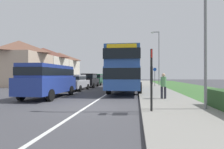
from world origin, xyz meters
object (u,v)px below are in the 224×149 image
at_px(pedestrian_at_stop, 163,85).
at_px(cycle_route_sign, 155,76).
at_px(parked_car_silver, 76,82).
at_px(bus_stop_sign, 151,75).
at_px(parked_van_blue, 49,78).
at_px(double_decker_bus, 126,69).
at_px(street_lamp_mid, 158,55).
at_px(parked_car_black, 89,80).
at_px(parked_car_dark_green, 97,79).
at_px(street_lamp_near, 203,5).

relative_size(pedestrian_at_stop, cycle_route_sign, 0.66).
xyz_separation_m(parked_car_silver, bus_stop_sign, (6.67, -10.30, 0.66)).
relative_size(parked_van_blue, parked_car_silver, 1.25).
bearing_deg(double_decker_bus, street_lamp_mid, 63.10).
xyz_separation_m(parked_car_black, parked_car_dark_green, (-0.12, 5.05, -0.01)).
relative_size(parked_van_blue, cycle_route_sign, 2.15).
xyz_separation_m(double_decker_bus, parked_van_blue, (-5.01, -5.88, -0.81)).
xyz_separation_m(parked_car_silver, pedestrian_at_stop, (7.71, -6.32, 0.09)).
bearing_deg(parked_car_dark_green, street_lamp_mid, -12.76).
bearing_deg(parked_car_dark_green, parked_car_black, -88.62).
bearing_deg(pedestrian_at_stop, cycle_route_sign, 86.59).
bearing_deg(parked_van_blue, street_lamp_near, -22.71).
relative_size(double_decker_bus, parked_van_blue, 2.13).
height_order(parked_car_black, street_lamp_mid, street_lamp_mid).
distance_m(pedestrian_at_stop, cycle_route_sign, 12.81).
bearing_deg(double_decker_bus, street_lamp_near, -68.38).
relative_size(parked_car_black, cycle_route_sign, 1.62).
relative_size(double_decker_bus, bus_stop_sign, 4.43).
relative_size(parked_car_black, parked_car_dark_green, 1.02).
bearing_deg(street_lamp_near, parked_van_blue, 157.29).
distance_m(double_decker_bus, parked_van_blue, 7.77).
relative_size(pedestrian_at_stop, bus_stop_sign, 0.64).
relative_size(parked_car_silver, parked_car_black, 1.07).
height_order(bus_stop_sign, street_lamp_near, street_lamp_near).
distance_m(parked_van_blue, cycle_route_sign, 14.90).
bearing_deg(pedestrian_at_stop, street_lamp_mid, 84.50).
xyz_separation_m(parked_car_dark_green, cycle_route_sign, (8.50, -3.50, 0.48)).
xyz_separation_m(parked_car_silver, street_lamp_mid, (9.08, 7.90, 3.45)).
bearing_deg(pedestrian_at_stop, parked_car_silver, 140.69).
height_order(parked_car_dark_green, bus_stop_sign, bus_stop_sign).
bearing_deg(parked_car_black, street_lamp_near, -58.65).
distance_m(parked_car_silver, cycle_route_sign, 10.67).
relative_size(double_decker_bus, street_lamp_near, 1.45).
bearing_deg(street_lamp_mid, street_lamp_near, -90.65).
bearing_deg(bus_stop_sign, street_lamp_near, 19.05).
xyz_separation_m(parked_car_silver, cycle_route_sign, (8.48, 6.46, 0.55)).
distance_m(cycle_route_sign, street_lamp_mid, 3.30).
distance_m(parked_car_silver, street_lamp_near, 13.53).
distance_m(double_decker_bus, parked_car_black, 7.08).
distance_m(parked_van_blue, parked_car_black, 10.76).
relative_size(parked_van_blue, pedestrian_at_stop, 3.25).
bearing_deg(parked_car_black, bus_stop_sign, -66.60).
xyz_separation_m(cycle_route_sign, street_lamp_mid, (0.61, 1.43, 2.90)).
bearing_deg(cycle_route_sign, pedestrian_at_stop, -93.41).
bearing_deg(pedestrian_at_stop, parked_van_blue, 176.48).
height_order(parked_van_blue, street_lamp_mid, street_lamp_mid).
relative_size(parked_car_dark_green, pedestrian_at_stop, 2.39).
bearing_deg(street_lamp_near, parked_car_black, 121.35).
bearing_deg(parked_car_silver, parked_car_dark_green, 90.17).
bearing_deg(parked_van_blue, bus_stop_sign, -34.04).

